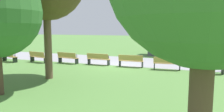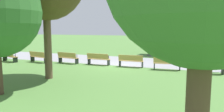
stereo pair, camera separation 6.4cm
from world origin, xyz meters
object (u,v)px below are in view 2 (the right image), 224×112
Objects in this scene: bench_0 at (9,56)px; bench_3 at (98,59)px; bench_1 at (38,57)px; bench_4 at (131,61)px; kiosk at (163,40)px; bench_5 at (167,63)px; bench_2 at (68,57)px; bench_6 at (209,66)px; person_seated at (11,54)px.

bench_0 and bench_3 have the same top height.
bench_1 is (2.50, 0.60, 0.00)m from bench_0.
bench_4 is 0.55× the size of kiosk.
bench_4 is 2.57m from bench_5.
bench_0 is 1.00× the size of bench_1.
bench_3 is (2.56, 0.20, 0.00)m from bench_2.
bench_0 is 12.76m from bench_5.
bench_6 is at bearing 18.19° from bench_0.
person_seated is at bearing -169.18° from bench_3.
kiosk is (-1.29, 7.87, 1.08)m from bench_5.
bench_1 is at bearing 168.63° from bench_6.
bench_6 is (10.22, -0.40, 0.00)m from bench_2.
bench_4 is (10.16, 1.21, 0.00)m from bench_0.
kiosk is at bearing 92.52° from bench_5.
bench_2 is 2.57m from bench_3.
bench_2 is 4.94m from person_seated.
bench_0 is 0.56× the size of kiosk.
bench_4 is 0.98× the size of bench_6.
kiosk is at bearing 65.69° from bench_3.
person_seated is (0.18, 0.10, 0.16)m from bench_0.
bench_3 is 1.00× the size of bench_4.
bench_3 is 0.55× the size of kiosk.
bench_0 is 1.02× the size of bench_3.
bench_6 is at bearing -62.47° from kiosk.
bench_1 is at bearing -170.93° from bench_3.
bench_2 is at bearing 27.25° from bench_0.
bench_0 and bench_6 have the same top height.
bench_3 is at bearing -113.91° from kiosk.
kiosk is at bearing 54.17° from bench_1.
bench_3 is 2.57m from bench_4.
bench_5 is 0.99× the size of bench_6.
bench_2 is 5.13m from bench_4.
bench_6 is 0.56× the size of kiosk.
bench_3 is at bearing 177.73° from bench_4.
bench_1 and bench_5 have the same top height.
bench_1 is 0.56× the size of kiosk.
bench_2 and bench_6 have the same top height.
bench_0 is at bearing 177.71° from bench_5.
bench_0 is at bearing -155.03° from bench_1.
bench_1 is at bearing -177.74° from bench_4.
kiosk is (-3.83, 8.27, 1.08)m from bench_6.
person_seated reaches higher than bench_5.
bench_4 and bench_6 have the same top height.
bench_3 is 1.50× the size of person_seated.
bench_1 is 1.02× the size of bench_3.
bench_5 is at bearing 20.08° from person_seated.
bench_4 is 1.50× the size of person_seated.
bench_2 is at bearing 173.18° from bench_5.
bench_4 is at bearing 2.27° from bench_3.
kiosk is (11.25, 8.78, 0.92)m from person_seated.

